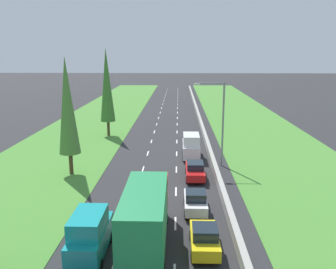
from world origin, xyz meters
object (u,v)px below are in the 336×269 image
Objects in this scene: white_hatchback_right_lane at (195,201)px; poplar_tree_third at (107,85)px; teal_van_left_lane at (90,234)px; green_box_truck_centre_lane at (146,217)px; yellow_hatchback_right_lane at (204,238)px; white_van_right_lane at (191,146)px; red_sedan_right_lane at (195,170)px; street_light_mast at (220,118)px; poplar_tree_second at (67,106)px.

poplar_tree_third reaches higher than white_hatchback_right_lane.
green_box_truck_centre_lane is (3.29, 0.78, 0.78)m from teal_van_left_lane.
green_box_truck_centre_lane reaches higher than yellow_hatchback_right_lane.
yellow_hatchback_right_lane is at bearing -89.60° from white_van_right_lane.
white_hatchback_right_lane is 0.87× the size of red_sedan_right_lane.
white_hatchback_right_lane is at bearing -104.74° from street_light_mast.
white_hatchback_right_lane is 15.86m from poplar_tree_second.
poplar_tree_third is (-4.99, 31.56, 5.97)m from teal_van_left_lane.
poplar_tree_third is (-11.71, 10.90, 5.97)m from white_van_right_lane.
poplar_tree_third is at bearing 88.27° from poplar_tree_second.
teal_van_left_lane is 3.47m from green_box_truck_centre_lane.
teal_van_left_lane is (-6.57, -6.33, 0.56)m from white_hatchback_right_lane.
poplar_tree_third is at bearing 105.05° from green_box_truck_centre_lane.
street_light_mast is (2.71, 4.00, 4.42)m from red_sedan_right_lane.
teal_van_left_lane is (-6.87, -13.78, 0.59)m from red_sedan_right_lane.
yellow_hatchback_right_lane is 6.92m from teal_van_left_lane.
red_sedan_right_lane is at bearing 74.60° from green_box_truck_centre_lane.
red_sedan_right_lane is 6.90m from white_van_right_lane.
teal_van_left_lane reaches higher than red_sedan_right_lane.
poplar_tree_third is at bearing 137.05° from white_van_right_lane.
green_box_truck_centre_lane is 0.81× the size of poplar_tree_second.
street_light_mast reaches higher than white_van_right_lane.
teal_van_left_lane is 0.42× the size of poplar_tree_second.
green_box_truck_centre_lane is 32.29m from poplar_tree_third.
poplar_tree_third reaches higher than green_box_truck_centre_lane.
street_light_mast is (9.58, 17.78, 3.83)m from teal_van_left_lane.
white_hatchback_right_lane is 14.34m from white_van_right_lane.
teal_van_left_lane is at bearing -166.68° from green_box_truck_centre_lane.
green_box_truck_centre_lane is (-3.57, 0.03, 1.35)m from yellow_hatchback_right_lane.
poplar_tree_second is (-12.22, -6.00, 5.49)m from white_van_right_lane.
poplar_tree_third is 20.16m from street_light_mast.
yellow_hatchback_right_lane is 19.92m from white_van_right_lane.
yellow_hatchback_right_lane is at bearing -0.49° from green_box_truck_centre_lane.
red_sedan_right_lane is at bearing -56.29° from poplar_tree_third.
red_sedan_right_lane is at bearing -88.75° from white_van_right_lane.
green_box_truck_centre_lane is (-3.28, -5.55, 1.35)m from white_hatchback_right_lane.
red_sedan_right_lane is 0.36× the size of poplar_tree_third.
white_hatchback_right_lane is 12.63m from street_light_mast.
white_van_right_lane is at bearing 80.21° from green_box_truck_centre_lane.
white_van_right_lane reaches higher than white_hatchback_right_lane.
poplar_tree_second reaches higher than white_hatchback_right_lane.
poplar_tree_third is at bearing 136.60° from street_light_mast.
red_sedan_right_lane is 6.55m from street_light_mast.
white_van_right_lane is 1.00× the size of teal_van_left_lane.
white_hatchback_right_lane is 7.46m from red_sedan_right_lane.
white_hatchback_right_lane is at bearing 43.92° from teal_van_left_lane.
green_box_truck_centre_lane is (-3.58, -13.00, 1.37)m from red_sedan_right_lane.
white_van_right_lane is (0.15, 14.33, 0.56)m from white_hatchback_right_lane.
white_van_right_lane is at bearing 26.17° from poplar_tree_second.
red_sedan_right_lane is 15.41m from teal_van_left_lane.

